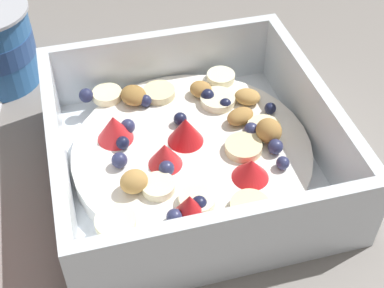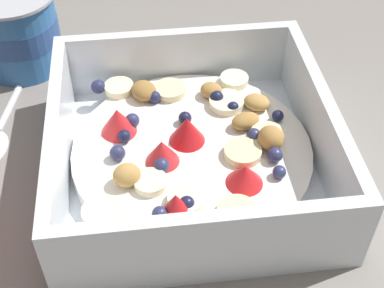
% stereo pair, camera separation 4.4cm
% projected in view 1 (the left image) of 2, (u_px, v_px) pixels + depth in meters
% --- Properties ---
extents(ground_plane, '(2.40, 2.40, 0.00)m').
position_uv_depth(ground_plane, '(175.00, 160.00, 0.47)').
color(ground_plane, gray).
extents(fruit_bowl, '(0.22, 0.22, 0.07)m').
position_uv_depth(fruit_bowl, '(192.00, 151.00, 0.44)').
color(fruit_bowl, white).
rests_on(fruit_bowl, ground).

